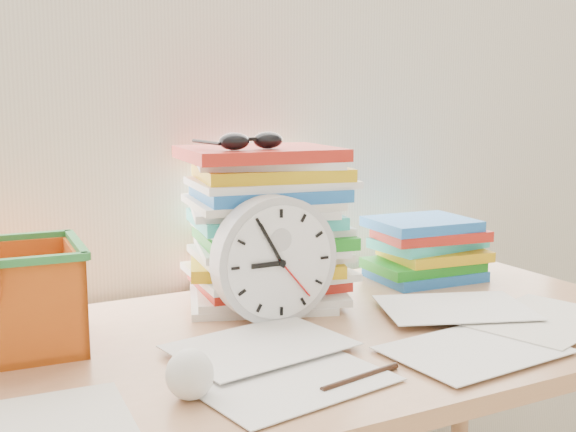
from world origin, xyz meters
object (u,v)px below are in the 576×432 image
desk (296,375)px  paper_stack (265,225)px  book_stack (427,249)px  clock (274,260)px

desk → paper_stack: size_ratio=4.32×
desk → paper_stack: 0.32m
book_stack → paper_stack: bearing=178.8°
desk → clock: bearing=92.2°
paper_stack → book_stack: bearing=-1.2°
desk → clock: clock is taller
clock → book_stack: size_ratio=0.88×
paper_stack → book_stack: paper_stack is taller
paper_stack → desk: bearing=-102.1°
desk → paper_stack: (0.05, 0.21, 0.23)m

